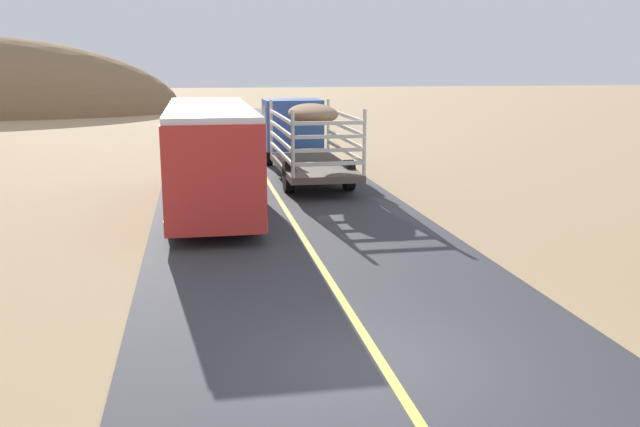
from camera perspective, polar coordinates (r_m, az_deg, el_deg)
name	(u,v)px	position (r m, az deg, el deg)	size (l,w,h in m)	color
ground_plane	(384,367)	(10.66, 5.32, -12.62)	(240.00, 240.00, 0.00)	tan
road_surface	(384,367)	(10.65, 5.32, -12.57)	(8.00, 120.00, 0.02)	#38383D
road_centre_line	(384,366)	(10.65, 5.32, -12.51)	(0.16, 117.60, 0.00)	#D8CC4C
livestock_truck	(300,130)	(28.63, -1.71, 7.00)	(2.53, 9.70, 3.02)	#3359A5
bus	(210,154)	(21.52, -9.14, 4.92)	(2.54, 10.00, 3.21)	red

